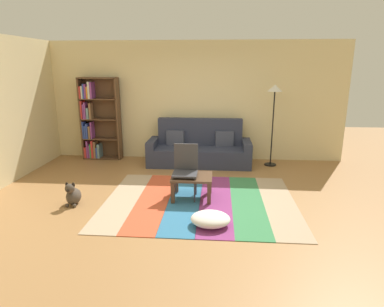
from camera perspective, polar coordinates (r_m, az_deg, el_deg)
ground_plane at (r=5.57m, az=-1.19°, el=-7.77°), size 14.00×14.00×0.00m
back_wall at (r=7.72m, az=0.65°, el=9.02°), size 6.80×0.10×2.70m
left_wall at (r=7.09m, az=-29.26°, el=6.59°), size 0.10×5.50×2.70m
rug at (r=5.45m, az=1.38°, el=-8.25°), size 3.08×2.46×0.01m
couch at (r=7.37m, az=1.29°, el=0.72°), size 2.26×0.80×1.00m
bookshelf at (r=8.04m, az=-16.28°, el=5.39°), size 0.90×0.28×1.89m
coffee_table at (r=5.46m, az=0.01°, el=-4.57°), size 0.66×0.56×0.39m
pouf at (r=4.65m, az=3.21°, el=-11.25°), size 0.55×0.47×0.18m
dog at (r=5.61m, az=-19.91°, el=-6.78°), size 0.22×0.35×0.40m
standing_lamp at (r=7.29m, az=14.07°, el=9.20°), size 0.32×0.32×1.77m
tv_remote at (r=5.39m, az=0.21°, el=-3.94°), size 0.06×0.15×0.02m
folding_chair at (r=5.47m, az=-1.13°, el=-2.25°), size 0.40×0.40×0.90m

